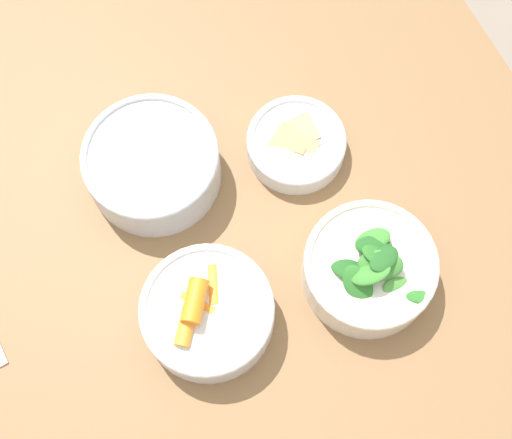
{
  "coord_description": "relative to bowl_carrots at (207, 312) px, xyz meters",
  "views": [
    {
      "loc": [
        -0.22,
        0.12,
        1.61
      ],
      "look_at": [
        0.06,
        -0.01,
        0.78
      ],
      "focal_mm": 50.0,
      "sensor_mm": 36.0,
      "label": 1
    }
  ],
  "objects": [
    {
      "name": "bowl_beans_hotdog",
      "position": [
        0.2,
        -0.01,
        0.0
      ],
      "size": [
        0.17,
        0.17,
        0.07
      ],
      "color": "silver",
      "rests_on": "dining_table"
    },
    {
      "name": "ground_plane",
      "position": [
        0.02,
        -0.09,
        -0.78
      ],
      "size": [
        10.0,
        10.0,
        0.0
      ],
      "primitive_type": "plane",
      "color": "gray"
    },
    {
      "name": "bowl_greens",
      "position": [
        -0.03,
        -0.2,
        0.0
      ],
      "size": [
        0.16,
        0.16,
        0.09
      ],
      "color": "silver",
      "rests_on": "dining_table"
    },
    {
      "name": "dining_table",
      "position": [
        0.02,
        -0.09,
        -0.14
      ],
      "size": [
        1.29,
        0.86,
        0.75
      ],
      "color": "olive",
      "rests_on": "ground_plane"
    },
    {
      "name": "bowl_cookies",
      "position": [
        0.16,
        -0.19,
        -0.01
      ],
      "size": [
        0.13,
        0.13,
        0.04
      ],
      "color": "silver",
      "rests_on": "dining_table"
    },
    {
      "name": "bowl_carrots",
      "position": [
        0.0,
        0.0,
        0.0
      ],
      "size": [
        0.16,
        0.16,
        0.08
      ],
      "color": "silver",
      "rests_on": "dining_table"
    }
  ]
}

